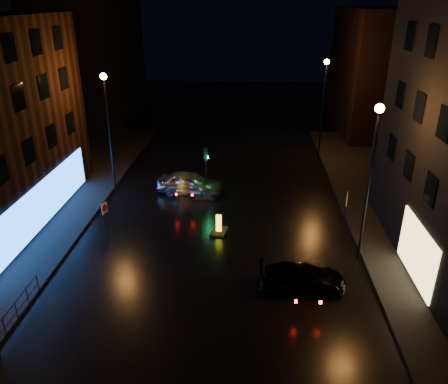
{
  "coord_description": "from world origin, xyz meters",
  "views": [
    {
      "loc": [
        1.82,
        -14.43,
        12.84
      ],
      "look_at": [
        0.44,
        8.02,
        2.8
      ],
      "focal_mm": 35.0,
      "sensor_mm": 36.0,
      "label": 1
    }
  ],
  "objects_px": {
    "silver_hatchback": "(190,183)",
    "dark_sedan": "(303,277)",
    "road_sign_left": "(105,211)",
    "bollard_near": "(219,229)",
    "road_sign_right": "(347,202)",
    "traffic_signal": "(206,187)",
    "bollard_far": "(181,189)"
  },
  "relations": [
    {
      "from": "bollard_near",
      "to": "road_sign_right",
      "type": "bearing_deg",
      "value": 18.41
    },
    {
      "from": "bollard_near",
      "to": "road_sign_left",
      "type": "xyz_separation_m",
      "value": [
        -6.6,
        -0.58,
        1.27
      ]
    },
    {
      "from": "silver_hatchback",
      "to": "dark_sedan",
      "type": "xyz_separation_m",
      "value": [
        6.87,
        -10.76,
        -0.18
      ]
    },
    {
      "from": "traffic_signal",
      "to": "road_sign_left",
      "type": "height_order",
      "value": "traffic_signal"
    },
    {
      "from": "traffic_signal",
      "to": "bollard_near",
      "type": "height_order",
      "value": "traffic_signal"
    },
    {
      "from": "silver_hatchback",
      "to": "dark_sedan",
      "type": "relative_size",
      "value": 1.11
    },
    {
      "from": "road_sign_right",
      "to": "silver_hatchback",
      "type": "bearing_deg",
      "value": -11.56
    },
    {
      "from": "road_sign_left",
      "to": "bollard_far",
      "type": "bearing_deg",
      "value": 81.45
    },
    {
      "from": "dark_sedan",
      "to": "road_sign_right",
      "type": "bearing_deg",
      "value": -27.56
    },
    {
      "from": "traffic_signal",
      "to": "bollard_far",
      "type": "relative_size",
      "value": 2.81
    },
    {
      "from": "silver_hatchback",
      "to": "road_sign_left",
      "type": "height_order",
      "value": "road_sign_left"
    },
    {
      "from": "dark_sedan",
      "to": "traffic_signal",
      "type": "bearing_deg",
      "value": 27.03
    },
    {
      "from": "traffic_signal",
      "to": "dark_sedan",
      "type": "xyz_separation_m",
      "value": [
        5.71,
        -10.81,
        0.1
      ]
    },
    {
      "from": "silver_hatchback",
      "to": "road_sign_right",
      "type": "distance_m",
      "value": 11.03
    },
    {
      "from": "bollard_near",
      "to": "road_sign_left",
      "type": "distance_m",
      "value": 6.75
    },
    {
      "from": "silver_hatchback",
      "to": "bollard_near",
      "type": "distance_m",
      "value": 6.14
    },
    {
      "from": "traffic_signal",
      "to": "dark_sedan",
      "type": "height_order",
      "value": "traffic_signal"
    },
    {
      "from": "traffic_signal",
      "to": "bollard_near",
      "type": "relative_size",
      "value": 2.42
    },
    {
      "from": "silver_hatchback",
      "to": "bollard_near",
      "type": "bearing_deg",
      "value": -148.48
    },
    {
      "from": "road_sign_left",
      "to": "dark_sedan",
      "type": "bearing_deg",
      "value": -2.5
    },
    {
      "from": "silver_hatchback",
      "to": "bollard_far",
      "type": "relative_size",
      "value": 3.74
    },
    {
      "from": "road_sign_left",
      "to": "road_sign_right",
      "type": "xyz_separation_m",
      "value": [
        14.18,
        1.69,
        0.18
      ]
    },
    {
      "from": "silver_hatchback",
      "to": "road_sign_right",
      "type": "xyz_separation_m",
      "value": [
        10.04,
        -4.48,
        0.91
      ]
    },
    {
      "from": "bollard_near",
      "to": "dark_sedan",
      "type": "bearing_deg",
      "value": -39.55
    },
    {
      "from": "dark_sedan",
      "to": "road_sign_left",
      "type": "distance_m",
      "value": 11.96
    },
    {
      "from": "traffic_signal",
      "to": "silver_hatchback",
      "type": "distance_m",
      "value": 1.19
    },
    {
      "from": "dark_sedan",
      "to": "road_sign_right",
      "type": "relative_size",
      "value": 1.83
    },
    {
      "from": "bollard_near",
      "to": "road_sign_right",
      "type": "relative_size",
      "value": 0.63
    },
    {
      "from": "bollard_far",
      "to": "road_sign_right",
      "type": "height_order",
      "value": "road_sign_right"
    },
    {
      "from": "bollard_near",
      "to": "road_sign_left",
      "type": "height_order",
      "value": "road_sign_left"
    },
    {
      "from": "silver_hatchback",
      "to": "bollard_near",
      "type": "relative_size",
      "value": 3.22
    },
    {
      "from": "dark_sedan",
      "to": "bollard_far",
      "type": "bearing_deg",
      "value": 33.68
    }
  ]
}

